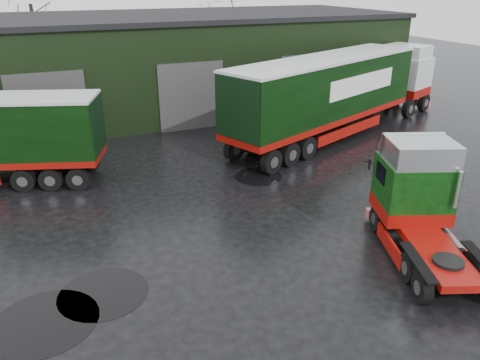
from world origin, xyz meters
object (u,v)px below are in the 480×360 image
at_px(lorry_right, 325,100).
at_px(tree_back_b, 221,34).
at_px(warehouse, 165,62).
at_px(wash_bucket, 440,214).
at_px(hero_tractor, 433,211).
at_px(tree_back_a, 35,29).

bearing_deg(lorry_right, tree_back_b, 152.72).
distance_m(warehouse, wash_bucket, 21.75).
bearing_deg(hero_tractor, lorry_right, 93.90).
bearing_deg(tree_back_b, warehouse, -128.66).
xyz_separation_m(hero_tractor, lorry_right, (3.63, 12.00, 0.50)).
xyz_separation_m(wash_bucket, tree_back_b, (2.81, 30.91, 3.59)).
height_order(hero_tractor, wash_bucket, hero_tractor).
relative_size(lorry_right, wash_bucket, 52.22).
bearing_deg(warehouse, tree_back_a, 128.66).
relative_size(lorry_right, tree_back_b, 2.37).
bearing_deg(wash_bucket, tree_back_a, 113.10).
bearing_deg(tree_back_b, lorry_right, -95.08).
bearing_deg(wash_bucket, warehouse, 103.93).
distance_m(warehouse, tree_back_b, 12.82).
height_order(hero_tractor, tree_back_a, tree_back_a).
bearing_deg(warehouse, wash_bucket, -76.07).
height_order(lorry_right, tree_back_b, tree_back_b).
height_order(wash_bucket, tree_back_b, tree_back_b).
bearing_deg(lorry_right, warehouse, -173.06).
xyz_separation_m(warehouse, tree_back_b, (8.00, 10.00, 0.59)).
relative_size(warehouse, wash_bucket, 95.22).
distance_m(lorry_right, tree_back_b, 21.13).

